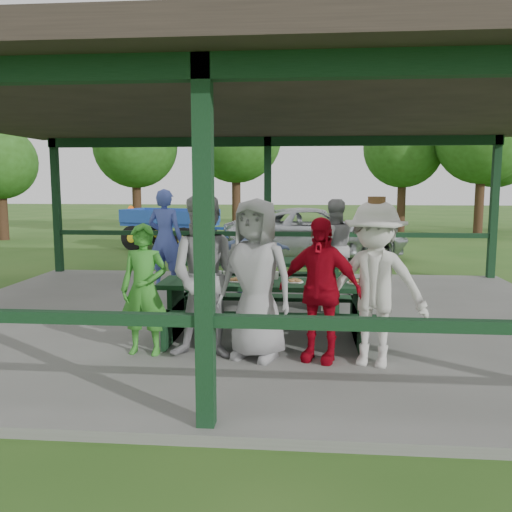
# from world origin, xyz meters

# --- Properties ---
(ground) EXTENTS (90.00, 90.00, 0.00)m
(ground) POSITION_xyz_m (0.00, 0.00, 0.00)
(ground) COLOR #295219
(ground) RESTS_ON ground
(concrete_slab) EXTENTS (10.00, 8.00, 0.10)m
(concrete_slab) POSITION_xyz_m (0.00, 0.00, 0.05)
(concrete_slab) COLOR slate
(concrete_slab) RESTS_ON ground
(pavilion_structure) EXTENTS (10.60, 8.60, 3.24)m
(pavilion_structure) POSITION_xyz_m (0.00, 0.00, 3.17)
(pavilion_structure) COLOR black
(pavilion_structure) RESTS_ON concrete_slab
(picnic_table_near) EXTENTS (2.72, 1.39, 0.75)m
(picnic_table_near) POSITION_xyz_m (0.31, -1.20, 0.58)
(picnic_table_near) COLOR black
(picnic_table_near) RESTS_ON concrete_slab
(picnic_table_far) EXTENTS (2.69, 1.39, 0.75)m
(picnic_table_far) POSITION_xyz_m (0.16, 0.80, 0.58)
(picnic_table_far) COLOR black
(picnic_table_far) RESTS_ON concrete_slab
(table_setting) EXTENTS (2.29, 0.45, 0.10)m
(table_setting) POSITION_xyz_m (0.33, -1.15, 0.88)
(table_setting) COLOR white
(table_setting) RESTS_ON picnic_table_near
(contestant_green) EXTENTS (0.59, 0.40, 1.55)m
(contestant_green) POSITION_xyz_m (-1.06, -1.96, 0.87)
(contestant_green) COLOR #368D2A
(contestant_green) RESTS_ON concrete_slab
(contestant_grey_left) EXTENTS (0.93, 0.73, 1.90)m
(contestant_grey_left) POSITION_xyz_m (-0.29, -2.04, 1.05)
(contestant_grey_left) COLOR gray
(contestant_grey_left) RESTS_ON concrete_slab
(contestant_grey_mid) EXTENTS (1.05, 0.86, 1.85)m
(contestant_grey_mid) POSITION_xyz_m (0.26, -2.00, 1.02)
(contestant_grey_mid) COLOR gray
(contestant_grey_mid) RESTS_ON concrete_slab
(contestant_red) EXTENTS (1.04, 0.70, 1.64)m
(contestant_red) POSITION_xyz_m (0.98, -2.02, 0.92)
(contestant_red) COLOR #A30615
(contestant_red) RESTS_ON concrete_slab
(contestant_white_fedora) EXTENTS (1.32, 0.99, 1.87)m
(contestant_white_fedora) POSITION_xyz_m (1.57, -2.14, 1.01)
(contestant_white_fedora) COLOR silver
(contestant_white_fedora) RESTS_ON concrete_slab
(spectator_lblue) EXTENTS (1.44, 0.58, 1.52)m
(spectator_lblue) POSITION_xyz_m (-0.17, 1.79, 0.86)
(spectator_lblue) COLOR #93ACE3
(spectator_lblue) RESTS_ON concrete_slab
(spectator_blue) EXTENTS (0.75, 0.55, 1.90)m
(spectator_blue) POSITION_xyz_m (-1.88, 2.18, 1.05)
(spectator_blue) COLOR #4657B6
(spectator_blue) RESTS_ON concrete_slab
(spectator_grey) EXTENTS (0.98, 0.84, 1.73)m
(spectator_grey) POSITION_xyz_m (1.33, 1.77, 0.97)
(spectator_grey) COLOR gray
(spectator_grey) RESTS_ON concrete_slab
(pickup_truck) EXTENTS (5.50, 3.36, 1.42)m
(pickup_truck) POSITION_xyz_m (1.12, 7.15, 0.71)
(pickup_truck) COLOR silver
(pickup_truck) RESTS_ON ground
(farm_trailer) EXTENTS (3.95, 2.39, 1.38)m
(farm_trailer) POSITION_xyz_m (-3.50, 9.05, 0.68)
(farm_trailer) COLOR #1C419A
(farm_trailer) RESTS_ON ground
(tree_far_left) EXTENTS (3.39, 3.39, 5.30)m
(tree_far_left) POSITION_xyz_m (-6.04, 13.71, 3.58)
(tree_far_left) COLOR #372316
(tree_far_left) RESTS_ON ground
(tree_left) EXTENTS (3.75, 3.75, 5.86)m
(tree_left) POSITION_xyz_m (-2.03, 14.46, 3.96)
(tree_left) COLOR #372316
(tree_left) RESTS_ON ground
(tree_mid) EXTENTS (3.39, 3.39, 5.30)m
(tree_mid) POSITION_xyz_m (5.00, 16.00, 3.58)
(tree_mid) COLOR #372316
(tree_mid) RESTS_ON ground
(tree_right) EXTENTS (3.66, 3.66, 5.72)m
(tree_right) POSITION_xyz_m (7.78, 14.39, 3.87)
(tree_right) COLOR #372316
(tree_right) RESTS_ON ground
(tree_edge_left) EXTENTS (2.70, 2.70, 4.21)m
(tree_edge_left) POSITION_xyz_m (-10.39, 11.20, 2.84)
(tree_edge_left) COLOR #372316
(tree_edge_left) RESTS_ON ground
(tree_far_right) EXTENTS (3.39, 3.39, 5.30)m
(tree_far_right) POSITION_xyz_m (9.35, 17.37, 3.58)
(tree_far_right) COLOR #372316
(tree_far_right) RESTS_ON ground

